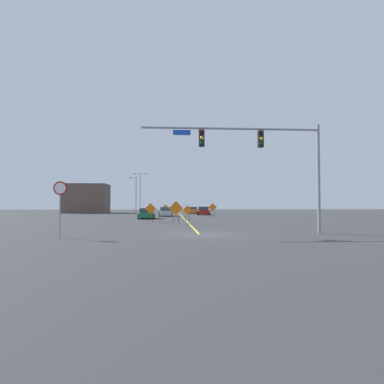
{
  "coord_description": "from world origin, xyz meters",
  "views": [
    {
      "loc": [
        -1.85,
        -21.06,
        1.91
      ],
      "look_at": [
        1.06,
        22.7,
        3.42
      ],
      "focal_mm": 31.68,
      "sensor_mm": 36.0,
      "label": 1
    }
  ],
  "objects": [
    {
      "name": "stop_sign",
      "position": [
        -7.89,
        -1.95,
        2.2
      ],
      "size": [
        0.76,
        0.07,
        3.14
      ],
      "color": "gray",
      "rests_on": "ground"
    },
    {
      "name": "traffic_signal_assembly",
      "position": [
        3.97,
        -0.01,
        5.32
      ],
      "size": [
        11.41,
        0.44,
        6.99
      ],
      "color": "gray",
      "rests_on": "ground"
    },
    {
      "name": "construction_sign_median_near",
      "position": [
        4.3,
        27.08,
        1.27
      ],
      "size": [
        1.22,
        0.07,
        2.0
      ],
      "color": "orange",
      "rests_on": "ground"
    },
    {
      "name": "car_green_passing",
      "position": [
        -4.79,
        22.26,
        0.64
      ],
      "size": [
        2.3,
        4.49,
        1.35
      ],
      "color": "#196B38",
      "rests_on": "ground"
    },
    {
      "name": "roadside_building_west",
      "position": [
        -18.75,
        49.23,
        2.95
      ],
      "size": [
        8.49,
        6.49,
        5.89
      ],
      "color": "brown",
      "rests_on": "ground"
    },
    {
      "name": "ground",
      "position": [
        0.0,
        0.0,
        0.0
      ],
      "size": [
        177.72,
        177.72,
        0.0
      ],
      "primitive_type": "plane",
      "color": "#38383A"
    },
    {
      "name": "car_red_far",
      "position": [
        3.85,
        35.94,
        0.63
      ],
      "size": [
        2.07,
        3.86,
        1.39
      ],
      "color": "red",
      "rests_on": "ground"
    },
    {
      "name": "construction_sign_right_lane",
      "position": [
        -3.83,
        14.23,
        1.27
      ],
      "size": [
        1.17,
        0.24,
        1.98
      ],
      "color": "orange",
      "rests_on": "ground"
    },
    {
      "name": "construction_sign_right_shoulder",
      "position": [
        -1.23,
        11.82,
        1.38
      ],
      "size": [
        1.38,
        0.37,
        2.17
      ],
      "color": "orange",
      "rests_on": "ground"
    },
    {
      "name": "street_lamp_near_left",
      "position": [
        -8.8,
        59.72,
        5.31
      ],
      "size": [
        3.21,
        0.24,
        9.13
      ],
      "color": "gray",
      "rests_on": "ground"
    },
    {
      "name": "construction_sign_left_lane",
      "position": [
        -2.6,
        40.93,
        1.09
      ],
      "size": [
        1.18,
        0.09,
        1.75
      ],
      "color": "orange",
      "rests_on": "ground"
    },
    {
      "name": "car_orange_distant",
      "position": [
        2.47,
        44.04,
        0.62
      ],
      "size": [
        2.13,
        4.33,
        1.28
      ],
      "color": "orange",
      "rests_on": "ground"
    },
    {
      "name": "street_lamp_mid_left",
      "position": [
        -9.13,
        51.99,
        4.18
      ],
      "size": [
        1.53,
        0.24,
        7.6
      ],
      "color": "gray",
      "rests_on": "ground"
    },
    {
      "name": "construction_sign_median_far",
      "position": [
        0.17,
        17.1,
        1.08
      ],
      "size": [
        1.06,
        0.25,
        1.72
      ],
      "color": "orange",
      "rests_on": "ground"
    },
    {
      "name": "road_centre_stripe",
      "position": [
        0.0,
        49.37,
        0.0
      ],
      "size": [
        0.16,
        98.74,
        0.01
      ],
      "color": "yellow",
      "rests_on": "ground"
    },
    {
      "name": "car_silver_near",
      "position": [
        -2.43,
        30.74,
        0.64
      ],
      "size": [
        2.04,
        3.93,
        1.37
      ],
      "color": "#B7BABF",
      "rests_on": "ground"
    }
  ]
}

